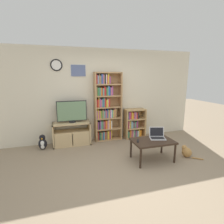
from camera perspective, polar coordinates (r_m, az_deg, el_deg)
name	(u,v)px	position (r m, az deg, el deg)	size (l,w,h in m)	color
ground_plane	(129,173)	(3.60, 5.46, -19.27)	(18.00, 18.00, 0.00)	gray
wall_back	(103,95)	(5.07, -3.03, 5.55)	(5.70, 0.09, 2.60)	beige
tv_stand	(72,134)	(4.89, -12.96, -6.90)	(1.00, 0.40, 0.63)	tan
television	(72,112)	(4.75, -12.96, 0.15)	(0.78, 0.18, 0.58)	black
bookshelf_tall	(106,108)	(4.99, -1.97, 1.36)	(0.77, 0.26, 1.96)	tan
bookshelf_short	(133,124)	(5.35, 6.97, -3.90)	(0.62, 0.31, 0.88)	tan
coffee_table	(153,142)	(4.01, 13.12, -9.64)	(0.89, 0.59, 0.47)	#332319
laptop	(157,136)	(4.12, 14.52, -7.46)	(0.40, 0.35, 0.24)	silver
remote_near_laptop	(138,141)	(3.87, 8.43, -9.27)	(0.11, 0.16, 0.02)	black
cat	(186,152)	(4.51, 23.10, -11.81)	(0.40, 0.41, 0.28)	#B78447
penguin_figurine	(43,143)	(4.86, -21.71, -9.32)	(0.21, 0.19, 0.39)	black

